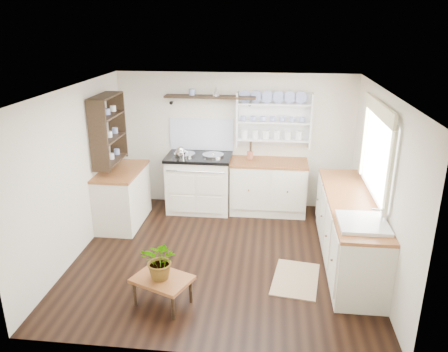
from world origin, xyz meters
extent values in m
cube|color=black|center=(0.00, 0.00, 0.00)|extent=(4.00, 3.80, 0.01)
cube|color=beige|center=(0.00, 1.90, 1.15)|extent=(4.00, 0.02, 2.30)
cube|color=beige|center=(2.00, 0.00, 1.15)|extent=(0.02, 3.80, 2.30)
cube|color=beige|center=(-2.00, 0.00, 1.15)|extent=(0.02, 3.80, 2.30)
cube|color=white|center=(0.00, 0.00, 2.30)|extent=(4.00, 3.80, 0.01)
cube|color=white|center=(1.96, 0.15, 1.50)|extent=(0.04, 1.40, 1.00)
cube|color=white|center=(1.94, 0.15, 1.50)|extent=(0.02, 1.50, 1.10)
cube|color=#EEE9BE|center=(1.92, 0.15, 2.08)|extent=(0.04, 1.55, 0.18)
cube|color=white|center=(-0.57, 1.57, 0.46)|extent=(1.05, 0.68, 0.92)
cube|color=black|center=(-0.57, 1.57, 0.95)|extent=(1.09, 0.72, 0.05)
cylinder|color=silver|center=(-0.81, 1.57, 0.99)|extent=(0.36, 0.36, 0.03)
cylinder|color=silver|center=(-0.33, 1.57, 0.99)|extent=(0.36, 0.36, 0.03)
cylinder|color=silver|center=(-0.57, 1.19, 0.82)|extent=(0.94, 0.02, 0.02)
cube|color=silver|center=(0.60, 1.60, 0.44)|extent=(1.25, 0.60, 0.88)
cube|color=brown|center=(0.60, 1.60, 0.88)|extent=(1.27, 0.63, 0.04)
cube|color=silver|center=(1.70, 0.10, 0.44)|extent=(0.60, 2.40, 0.88)
cube|color=brown|center=(1.70, 0.10, 0.88)|extent=(0.62, 2.43, 0.04)
cube|color=white|center=(1.70, -0.65, 0.80)|extent=(0.55, 0.60, 0.28)
cylinder|color=silver|center=(1.90, -0.65, 1.00)|extent=(0.02, 0.02, 0.22)
cube|color=silver|center=(-1.70, 0.90, 0.44)|extent=(0.60, 1.10, 0.88)
cube|color=brown|center=(-1.70, 0.90, 0.88)|extent=(0.62, 1.13, 0.04)
cube|color=white|center=(0.65, 1.88, 1.55)|extent=(1.20, 0.03, 0.90)
cube|color=white|center=(0.65, 1.79, 1.55)|extent=(1.20, 0.22, 0.02)
cylinder|color=navy|center=(0.65, 1.80, 1.82)|extent=(0.20, 0.02, 0.20)
cube|color=black|center=(-0.40, 1.77, 1.92)|extent=(1.50, 0.24, 0.04)
cone|color=black|center=(-1.05, 1.84, 1.81)|extent=(0.06, 0.20, 0.06)
cone|color=black|center=(0.25, 1.84, 1.81)|extent=(0.06, 0.20, 0.06)
cube|color=black|center=(-1.84, 0.90, 1.55)|extent=(0.28, 0.80, 1.05)
cylinder|color=#9D5039|center=(0.28, 1.68, 0.97)|extent=(0.11, 0.11, 0.12)
cube|color=brown|center=(-0.55, -1.14, 0.32)|extent=(0.76, 0.66, 0.04)
cylinder|color=black|center=(-0.87, -1.20, 0.15)|extent=(0.04, 0.04, 0.30)
cylinder|color=black|center=(-0.73, -0.88, 0.15)|extent=(0.04, 0.04, 0.30)
cylinder|color=black|center=(-0.37, -1.41, 0.15)|extent=(0.04, 0.04, 0.30)
cylinder|color=black|center=(-0.24, -1.08, 0.15)|extent=(0.04, 0.04, 0.30)
imported|color=#3F7233|center=(-0.55, -1.14, 0.57)|extent=(0.48, 0.44, 0.46)
cube|color=#988159|center=(1.00, -0.47, 0.01)|extent=(0.67, 0.92, 0.02)
camera|label=1|loc=(0.62, -5.31, 3.11)|focal=35.00mm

